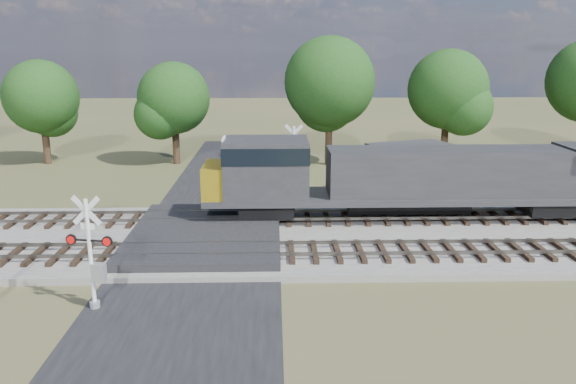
{
  "coord_description": "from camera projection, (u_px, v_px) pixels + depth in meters",
  "views": [
    {
      "loc": [
        3.26,
        -24.95,
        8.99
      ],
      "look_at": [
        3.95,
        2.0,
        2.05
      ],
      "focal_mm": 35.0,
      "sensor_mm": 36.0,
      "label": 1
    }
  ],
  "objects": [
    {
      "name": "ballast_bed",
      "position": [
        414.0,
        237.0,
        27.01
      ],
      "size": [
        140.0,
        10.0,
        0.3
      ],
      "primitive_type": "cube",
      "color": "gray",
      "rests_on": "ground"
    },
    {
      "name": "ground",
      "position": [
        205.0,
        245.0,
        26.31
      ],
      "size": [
        160.0,
        160.0,
        0.0
      ],
      "primitive_type": "plane",
      "color": "#3F4826",
      "rests_on": "ground"
    },
    {
      "name": "equipment_shed",
      "position": [
        419.0,
        174.0,
        33.52
      ],
      "size": [
        6.21,
        6.21,
        3.32
      ],
      "rotation": [
        0.0,
        0.0,
        0.34
      ],
      "color": "#4F3922",
      "rests_on": "ground"
    },
    {
      "name": "treeline",
      "position": [
        359.0,
        81.0,
        44.92
      ],
      "size": [
        79.12,
        11.24,
        11.19
      ],
      "color": "black",
      "rests_on": "ground"
    },
    {
      "name": "crossing_signal_far",
      "position": [
        292.0,
        168.0,
        34.25
      ],
      "size": [
        1.82,
        0.52,
        4.57
      ],
      "rotation": [
        0.0,
        0.0,
        2.93
      ],
      "color": "silver",
      "rests_on": "ground"
    },
    {
      "name": "track_far",
      "position": [
        272.0,
        218.0,
        29.19
      ],
      "size": [
        140.0,
        2.6,
        0.33
      ],
      "color": "black",
      "rests_on": "ballast_bed"
    },
    {
      "name": "crossing_panel",
      "position": [
        206.0,
        236.0,
        26.72
      ],
      "size": [
        7.0,
        9.0,
        0.62
      ],
      "primitive_type": "cube",
      "color": "#262628",
      "rests_on": "ground"
    },
    {
      "name": "road",
      "position": [
        205.0,
        245.0,
        26.3
      ],
      "size": [
        7.0,
        60.0,
        0.08
      ],
      "primitive_type": "cube",
      "color": "black",
      "rests_on": "ground"
    },
    {
      "name": "track_near",
      "position": [
        271.0,
        252.0,
        24.35
      ],
      "size": [
        140.0,
        2.6,
        0.33
      ],
      "color": "black",
      "rests_on": "ballast_bed"
    },
    {
      "name": "crossing_signal_near",
      "position": [
        94.0,
        264.0,
        19.43
      ],
      "size": [
        1.67,
        0.43,
        4.18
      ],
      "rotation": [
        0.0,
        0.0,
        -0.18
      ],
      "color": "silver",
      "rests_on": "ground"
    }
  ]
}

